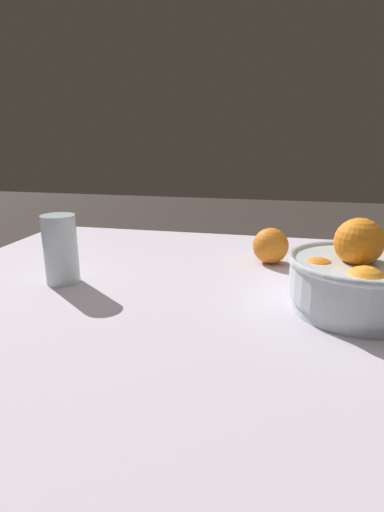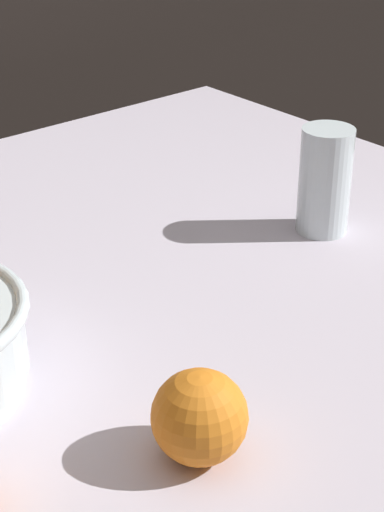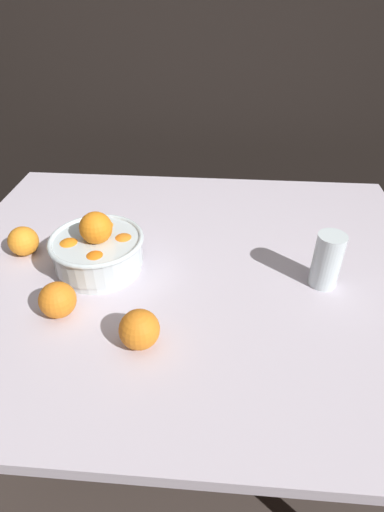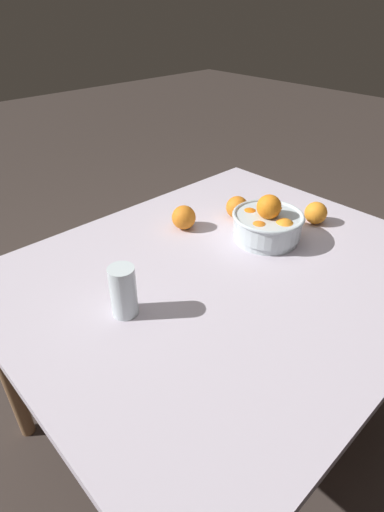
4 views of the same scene
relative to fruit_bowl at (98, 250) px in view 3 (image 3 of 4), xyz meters
The scene contains 7 objects.
ground_plane 0.80m from the fruit_bowl, ahead, with size 12.00×12.00×0.00m, color #3D332D.
dining_table 0.25m from the fruit_bowl, ahead, with size 1.24×1.03×0.72m.
fruit_bowl is the anchor object (origin of this frame).
juice_glass 0.54m from the fruit_bowl, ahead, with size 0.07×0.07×0.14m.
orange_loose_near_bowl 0.28m from the fruit_bowl, 58.69° to the right, with size 0.08×0.08×0.08m, color orange.
orange_loose_front 0.22m from the fruit_bowl, 167.70° to the left, with size 0.08×0.08×0.08m, color orange.
orange_loose_aside 0.17m from the fruit_bowl, 105.26° to the right, with size 0.08×0.08×0.08m, color orange.
Camera 3 is at (0.08, -0.79, 1.33)m, focal length 28.00 mm.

